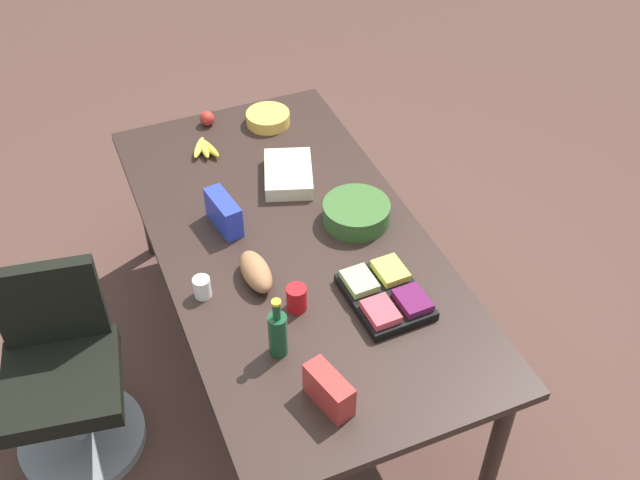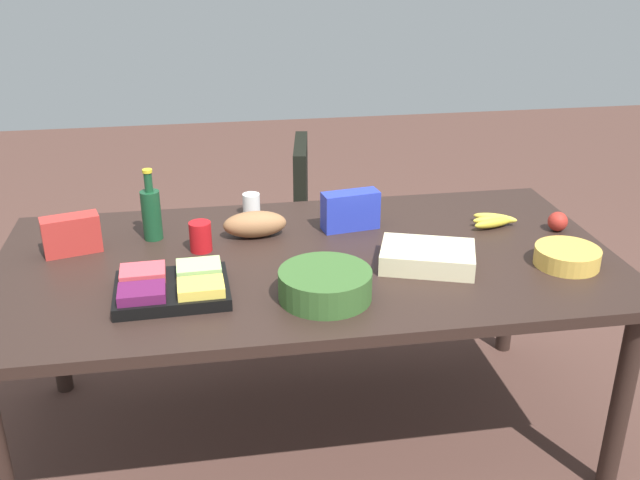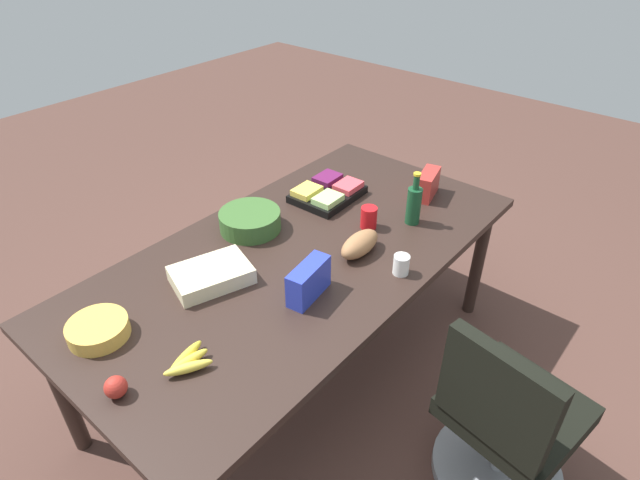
% 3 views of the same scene
% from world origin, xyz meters
% --- Properties ---
extents(ground_plane, '(10.00, 10.00, 0.00)m').
position_xyz_m(ground_plane, '(0.00, 0.00, 0.00)').
color(ground_plane, brown).
extents(conference_table, '(2.20, 1.13, 0.78)m').
position_xyz_m(conference_table, '(0.00, 0.00, 0.71)').
color(conference_table, '#2E1F1A').
rests_on(conference_table, ground).
extents(office_chair, '(0.56, 0.56, 0.90)m').
position_xyz_m(office_chair, '(0.05, -1.06, 0.35)').
color(office_chair, gray).
rests_on(office_chair, ground).
extents(fruit_platter, '(0.37, 0.29, 0.07)m').
position_xyz_m(fruit_platter, '(0.47, 0.22, 0.81)').
color(fruit_platter, black).
rests_on(fruit_platter, conference_table).
extents(chip_bag_red, '(0.21, 0.13, 0.14)m').
position_xyz_m(chip_bag_red, '(0.83, -0.18, 0.85)').
color(chip_bag_red, '#B8302B').
rests_on(chip_bag_red, conference_table).
extents(sheet_cake, '(0.37, 0.31, 0.07)m').
position_xyz_m(sheet_cake, '(-0.40, 0.14, 0.81)').
color(sheet_cake, beige).
rests_on(sheet_cake, conference_table).
extents(paper_cup, '(0.07, 0.07, 0.09)m').
position_xyz_m(paper_cup, '(0.17, -0.44, 0.82)').
color(paper_cup, white).
rests_on(paper_cup, conference_table).
extents(wine_bottle, '(0.08, 0.08, 0.27)m').
position_xyz_m(wine_bottle, '(0.55, -0.26, 0.88)').
color(wine_bottle, '#174728').
rests_on(wine_bottle, conference_table).
extents(bread_loaf, '(0.24, 0.11, 0.10)m').
position_xyz_m(bread_loaf, '(0.17, -0.22, 0.83)').
color(bread_loaf, '#9A6842').
rests_on(bread_loaf, conference_table).
extents(chip_bowl, '(0.28, 0.28, 0.06)m').
position_xyz_m(chip_bowl, '(-0.88, 0.21, 0.81)').
color(chip_bowl, gold).
rests_on(chip_bowl, conference_table).
extents(apple_red, '(0.08, 0.08, 0.08)m').
position_xyz_m(apple_red, '(-0.99, -0.08, 0.81)').
color(apple_red, '#AE2A21').
rests_on(apple_red, conference_table).
extents(banana_bunch, '(0.20, 0.14, 0.04)m').
position_xyz_m(banana_bunch, '(-0.76, -0.17, 0.80)').
color(banana_bunch, yellow).
rests_on(banana_bunch, conference_table).
extents(salad_bowl, '(0.37, 0.37, 0.09)m').
position_xyz_m(salad_bowl, '(-0.01, 0.31, 0.82)').
color(salad_bowl, '#365E2A').
rests_on(salad_bowl, conference_table).
extents(chip_bag_blue, '(0.23, 0.11, 0.15)m').
position_xyz_m(chip_bag_blue, '(-0.20, -0.24, 0.85)').
color(chip_bag_blue, '#293ABE').
rests_on(chip_bag_blue, conference_table).
extents(red_solo_cup, '(0.10, 0.10, 0.11)m').
position_xyz_m(red_solo_cup, '(0.38, -0.12, 0.83)').
color(red_solo_cup, red).
rests_on(red_solo_cup, conference_table).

